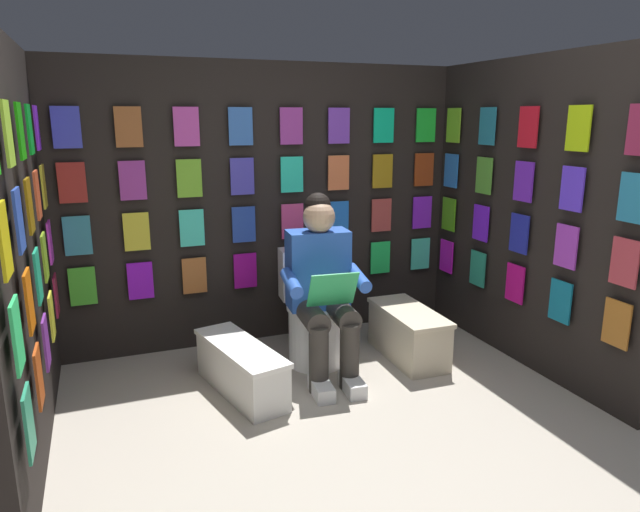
{
  "coord_description": "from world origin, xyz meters",
  "views": [
    {
      "loc": [
        1.13,
        1.98,
        1.66
      ],
      "look_at": [
        -0.07,
        -1.13,
        0.85
      ],
      "focal_mm": 31.98,
      "sensor_mm": 36.0,
      "label": 1
    }
  ],
  "objects_px": {
    "toilet": "(313,315)",
    "comic_longbox_near": "(408,334)",
    "person_reading": "(323,286)",
    "comic_longbox_far": "(241,368)"
  },
  "relations": [
    {
      "from": "toilet",
      "to": "comic_longbox_near",
      "type": "xyz_separation_m",
      "value": [
        -0.63,
        0.22,
        -0.15
      ]
    },
    {
      "from": "person_reading",
      "to": "comic_longbox_far",
      "type": "xyz_separation_m",
      "value": [
        0.57,
        0.09,
        -0.44
      ]
    },
    {
      "from": "toilet",
      "to": "comic_longbox_far",
      "type": "relative_size",
      "value": 0.89
    },
    {
      "from": "toilet",
      "to": "person_reading",
      "type": "height_order",
      "value": "person_reading"
    },
    {
      "from": "comic_longbox_near",
      "to": "comic_longbox_far",
      "type": "relative_size",
      "value": 0.84
    },
    {
      "from": "toilet",
      "to": "comic_longbox_near",
      "type": "distance_m",
      "value": 0.69
    },
    {
      "from": "person_reading",
      "to": "comic_longbox_near",
      "type": "xyz_separation_m",
      "value": [
        -0.65,
        -0.01,
        -0.42
      ]
    },
    {
      "from": "toilet",
      "to": "person_reading",
      "type": "bearing_deg",
      "value": 90.71
    },
    {
      "from": "person_reading",
      "to": "comic_longbox_near",
      "type": "relative_size",
      "value": 1.64
    },
    {
      "from": "toilet",
      "to": "person_reading",
      "type": "relative_size",
      "value": 0.65
    }
  ]
}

